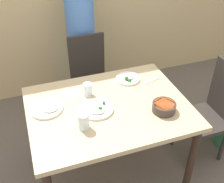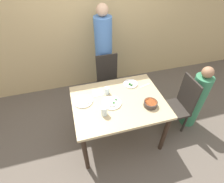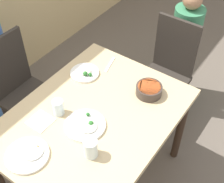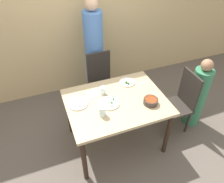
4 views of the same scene
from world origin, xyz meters
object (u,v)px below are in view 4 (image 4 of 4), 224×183
Objects in this scene: person_adult at (94,55)px; person_child at (197,96)px; plate_rice_adult at (109,103)px; chair_adult_spot at (101,81)px; chair_child_spot at (180,102)px; bowl_curry at (151,101)px; glass_water_tall at (103,91)px.

person_child is (1.19, -1.19, -0.28)m from person_adult.
person_adult is at bearing 81.58° from plate_rice_adult.
chair_adult_spot is 3.71× the size of plate_rice_adult.
person_adult is 1.51× the size of person_child.
person_child is at bearing 90.00° from chair_child_spot.
chair_child_spot is 0.56× the size of person_adult.
bowl_curry is at bearing -73.19° from chair_adult_spot.
chair_child_spot is 8.82× the size of glass_water_tall.
person_child reaches higher than bowl_curry.
bowl_curry reaches higher than plate_rice_adult.
chair_adult_spot is 0.73m from glass_water_tall.
person_adult is at bearing -143.04° from chair_child_spot.
glass_water_tall is (-1.08, 0.25, 0.33)m from chair_child_spot.
chair_child_spot is 0.68m from bowl_curry.
person_child is 1.39m from plate_rice_adult.
bowl_curry is (0.31, -1.01, 0.31)m from chair_adult_spot.
chair_adult_spot is at bearing 78.53° from plate_rice_adult.
chair_child_spot is at bearing -53.04° from person_adult.
plate_rice_adult is (-1.36, 0.04, 0.27)m from person_child.
glass_water_tall is at bearing -106.16° from chair_adult_spot.
chair_child_spot is 0.85× the size of person_child.
person_adult reaches higher than person_child.
plate_rice_adult is at bearing -101.47° from chair_adult_spot.
glass_water_tall is (-1.37, 0.25, 0.31)m from person_child.
person_child reaches higher than glass_water_tall.
bowl_curry is 0.51m from plate_rice_adult.
person_adult is 1.36m from bowl_curry.
plate_rice_adult is (-0.17, -1.15, -0.01)m from person_adult.
glass_water_tall reaches higher than plate_rice_adult.
chair_adult_spot is 0.43m from person_adult.
person_adult is 1.70m from person_child.
chair_child_spot reaches higher than bowl_curry.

